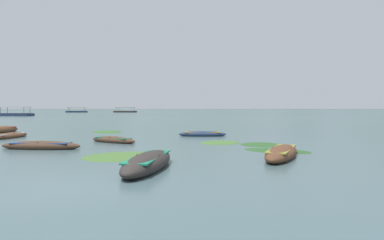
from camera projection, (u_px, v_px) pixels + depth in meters
ground_plane at (183, 109)px, 1506.90m from camera, size 6000.00×6000.00×0.00m
mountain_1 at (84, 75)px, 1813.14m from camera, size 1233.74×1233.74×373.83m
mountain_2 at (194, 75)px, 1864.98m from camera, size 1341.84×1341.84×388.38m
mountain_3 at (302, 83)px, 1988.09m from camera, size 783.68×783.68×305.97m
rowboat_0 at (41, 146)px, 16.29m from camera, size 4.14×1.37×0.50m
rowboat_1 at (113, 140)px, 19.41m from camera, size 3.33×2.65×0.45m
rowboat_2 at (10, 136)px, 22.28m from camera, size 1.56×3.32×0.45m
rowboat_3 at (202, 134)px, 23.76m from camera, size 3.51×1.12×0.45m
rowboat_4 at (148, 162)px, 10.98m from camera, size 1.92×4.49×0.67m
rowboat_6 at (282, 153)px, 13.46m from camera, size 2.90×4.43×0.60m
ferry_0 at (77, 111)px, 152.59m from camera, size 9.69×4.41×2.54m
ferry_1 at (15, 114)px, 84.08m from camera, size 9.23×4.82×2.54m
ferry_2 at (125, 111)px, 154.13m from camera, size 11.24×7.12×2.54m
weed_patch_0 at (220, 143)px, 19.20m from camera, size 3.31×3.29×0.14m
weed_patch_1 at (277, 151)px, 15.53m from camera, size 3.58×2.99×0.14m
weed_patch_3 at (107, 132)px, 27.94m from camera, size 3.54×4.15×0.14m
weed_patch_4 at (121, 156)px, 13.75m from camera, size 4.11×3.90×0.14m
weed_patch_5 at (262, 145)px, 18.13m from camera, size 3.27×3.26×0.14m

